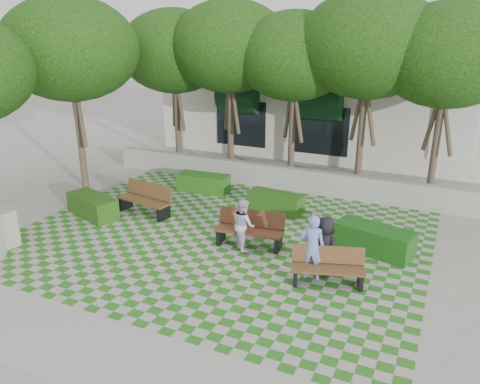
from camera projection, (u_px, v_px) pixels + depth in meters
The scene contains 17 objects.
ground at pixel (202, 252), 13.32m from camera, with size 90.00×90.00×0.00m, color gray.
lawn at pixel (218, 238), 14.18m from camera, with size 12.00×12.00×0.00m, color #2B721E.
sidewalk_south at pixel (86, 348), 9.30m from camera, with size 16.00×2.00×0.01m, color #9E9B93.
sidewalk_west at pixel (43, 203), 17.05m from camera, with size 2.00×12.00×0.01m, color #9E9B93.
retaining_wall at pixel (279, 177), 18.47m from camera, with size 15.00×0.36×0.90m, color #9E9B93.
bench_east at pixel (328, 267), 11.52m from camera, with size 1.87×1.10×0.93m.
bench_mid at pixel (250, 230), 13.55m from camera, with size 2.04×0.88×1.04m.
bench_west at pixel (146, 200), 15.90m from camera, with size 2.08×0.97×1.05m.
hedge_east at pixel (374, 240), 13.19m from camera, with size 2.15×0.86×0.75m, color #134512.
hedge_midright at pixel (276, 202), 16.17m from camera, with size 1.88×0.75×0.66m, color #1F4A13.
hedge_midleft at pixel (203, 183), 18.13m from camera, with size 1.96×0.79×0.69m, color #205316.
hedge_west at pixel (93, 206), 15.77m from camera, with size 2.01×0.80×0.70m, color #1E4512.
person_blue at pixel (312, 247), 11.66m from camera, with size 0.63×0.41×1.73m, color #758BD6.
person_dark at pixel (325, 246), 11.86m from camera, with size 0.78×0.51×1.59m, color black.
person_white at pixel (244, 224), 13.26m from camera, with size 0.74×0.57×1.51m, color silver.
tree_row at pixel (233, 52), 17.44m from camera, with size 17.70×13.40×7.41m.
building at pixel (350, 100), 24.15m from camera, with size 18.00×8.92×5.15m.
Camera 1 is at (6.06, -10.42, 6.02)m, focal length 35.00 mm.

